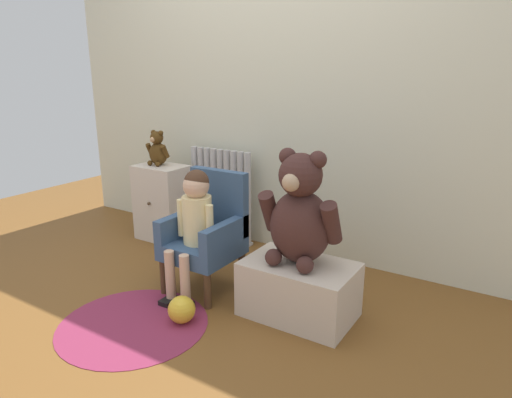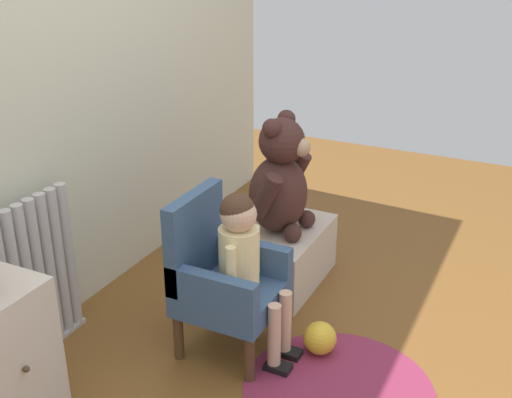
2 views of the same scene
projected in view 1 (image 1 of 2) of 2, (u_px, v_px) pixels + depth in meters
The scene contains 11 objects.
ground_plane at pixel (150, 321), 2.42m from camera, with size 6.00×6.00×0.00m, color brown.
back_wall at pixel (275, 82), 3.15m from camera, with size 3.80×0.05×2.40m, color beige.
radiator at pixel (221, 196), 3.49m from camera, with size 0.56×0.05×0.71m.
small_dresser at pixel (163, 202), 3.53m from camera, with size 0.39×0.30×0.58m.
child_armchair at pixel (207, 232), 2.72m from camera, with size 0.39×0.41×0.71m.
child_figure at pixel (194, 215), 2.59m from camera, with size 0.25×0.35×0.75m.
low_bench at pixel (299, 289), 2.45m from camera, with size 0.59×0.38×0.30m, color beige.
large_teddy_bear at pixel (300, 214), 2.35m from camera, with size 0.44×0.31×0.60m.
small_teddy_bear at pixel (158, 150), 3.45m from camera, with size 0.19×0.14×0.26m.
floor_rug at pixel (133, 324), 2.39m from camera, with size 0.78×0.78×0.01m, color maroon.
toy_ball at pixel (182, 310), 2.40m from camera, with size 0.15×0.15×0.15m, color gold.
Camera 1 is at (1.63, -1.51, 1.30)m, focal length 32.00 mm.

